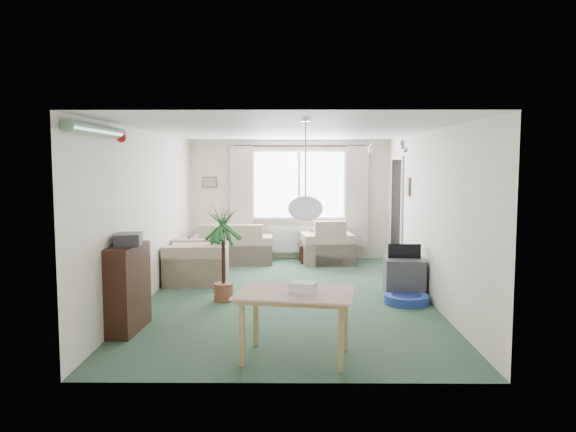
{
  "coord_description": "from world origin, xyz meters",
  "views": [
    {
      "loc": [
        0.06,
        -8.07,
        1.96
      ],
      "look_at": [
        0.0,
        0.3,
        1.15
      ],
      "focal_mm": 35.0,
      "sensor_mm": 36.0,
      "label": 1
    }
  ],
  "objects_px": {
    "bookshelf": "(128,288)",
    "tv_cube": "(404,277)",
    "armchair_left": "(197,253)",
    "armchair_corner": "(327,241)",
    "houseplant": "(223,253)",
    "pet_bed": "(406,299)",
    "coffee_table": "(319,253)",
    "sofa": "(233,243)",
    "dining_table": "(296,326)"
  },
  "relations": [
    {
      "from": "armchair_corner",
      "to": "armchair_left",
      "type": "xyz_separation_m",
      "value": [
        -2.23,
        -1.73,
        0.04
      ]
    },
    {
      "from": "sofa",
      "to": "coffee_table",
      "type": "distance_m",
      "value": 1.7
    },
    {
      "from": "armchair_corner",
      "to": "pet_bed",
      "type": "bearing_deg",
      "value": 99.26
    },
    {
      "from": "coffee_table",
      "to": "dining_table",
      "type": "distance_m",
      "value": 5.37
    },
    {
      "from": "sofa",
      "to": "houseplant",
      "type": "distance_m",
      "value": 3.06
    },
    {
      "from": "dining_table",
      "to": "pet_bed",
      "type": "distance_m",
      "value": 2.68
    },
    {
      "from": "coffee_table",
      "to": "bookshelf",
      "type": "xyz_separation_m",
      "value": [
        -2.42,
        -4.45,
        0.32
      ]
    },
    {
      "from": "sofa",
      "to": "tv_cube",
      "type": "distance_m",
      "value": 3.91
    },
    {
      "from": "tv_cube",
      "to": "armchair_left",
      "type": "bearing_deg",
      "value": 167.44
    },
    {
      "from": "armchair_left",
      "to": "coffee_table",
      "type": "bearing_deg",
      "value": 126.03
    },
    {
      "from": "coffee_table",
      "to": "pet_bed",
      "type": "height_order",
      "value": "coffee_table"
    },
    {
      "from": "armchair_left",
      "to": "tv_cube",
      "type": "bearing_deg",
      "value": 69.02
    },
    {
      "from": "armchair_corner",
      "to": "bookshelf",
      "type": "distance_m",
      "value": 5.12
    },
    {
      "from": "bookshelf",
      "to": "houseplant",
      "type": "bearing_deg",
      "value": 60.28
    },
    {
      "from": "armchair_left",
      "to": "pet_bed",
      "type": "height_order",
      "value": "armchair_left"
    },
    {
      "from": "armchair_left",
      "to": "tv_cube",
      "type": "height_order",
      "value": "armchair_left"
    },
    {
      "from": "armchair_left",
      "to": "tv_cube",
      "type": "xyz_separation_m",
      "value": [
        3.2,
        -0.97,
        -0.19
      ]
    },
    {
      "from": "armchair_corner",
      "to": "bookshelf",
      "type": "relative_size",
      "value": 0.95
    },
    {
      "from": "bookshelf",
      "to": "pet_bed",
      "type": "bearing_deg",
      "value": 23.87
    },
    {
      "from": "armchair_left",
      "to": "dining_table",
      "type": "relative_size",
      "value": 1.0
    },
    {
      "from": "sofa",
      "to": "dining_table",
      "type": "height_order",
      "value": "sofa"
    },
    {
      "from": "bookshelf",
      "to": "houseplant",
      "type": "height_order",
      "value": "houseplant"
    },
    {
      "from": "armchair_corner",
      "to": "bookshelf",
      "type": "height_order",
      "value": "bookshelf"
    },
    {
      "from": "sofa",
      "to": "bookshelf",
      "type": "bearing_deg",
      "value": 78.6
    },
    {
      "from": "pet_bed",
      "to": "sofa",
      "type": "bearing_deg",
      "value": 130.83
    },
    {
      "from": "bookshelf",
      "to": "sofa",
      "type": "bearing_deg",
      "value": 84.46
    },
    {
      "from": "dining_table",
      "to": "tv_cube",
      "type": "relative_size",
      "value": 1.71
    },
    {
      "from": "armchair_corner",
      "to": "houseplant",
      "type": "bearing_deg",
      "value": 54.57
    },
    {
      "from": "armchair_corner",
      "to": "pet_bed",
      "type": "xyz_separation_m",
      "value": [
        0.92,
        -3.16,
        -0.36
      ]
    },
    {
      "from": "armchair_corner",
      "to": "houseplant",
      "type": "relative_size",
      "value": 0.7
    },
    {
      "from": "armchair_left",
      "to": "tv_cube",
      "type": "relative_size",
      "value": 1.71
    },
    {
      "from": "dining_table",
      "to": "houseplant",
      "type": "bearing_deg",
      "value": 113.53
    },
    {
      "from": "pet_bed",
      "to": "coffee_table",
      "type": "bearing_deg",
      "value": 108.52
    },
    {
      "from": "bookshelf",
      "to": "tv_cube",
      "type": "height_order",
      "value": "bookshelf"
    },
    {
      "from": "armchair_left",
      "to": "houseplant",
      "type": "bearing_deg",
      "value": 20.68
    },
    {
      "from": "houseplant",
      "to": "tv_cube",
      "type": "distance_m",
      "value": 2.65
    },
    {
      "from": "houseplant",
      "to": "dining_table",
      "type": "bearing_deg",
      "value": -66.47
    },
    {
      "from": "armchair_left",
      "to": "bookshelf",
      "type": "relative_size",
      "value": 1.05
    },
    {
      "from": "armchair_left",
      "to": "bookshelf",
      "type": "xyz_separation_m",
      "value": [
        -0.34,
        -2.69,
        0.03
      ]
    },
    {
      "from": "armchair_left",
      "to": "sofa",
      "type": "bearing_deg",
      "value": 163.05
    },
    {
      "from": "tv_cube",
      "to": "pet_bed",
      "type": "distance_m",
      "value": 0.51
    },
    {
      "from": "houseplant",
      "to": "armchair_corner",
      "type": "bearing_deg",
      "value": 61.55
    },
    {
      "from": "bookshelf",
      "to": "dining_table",
      "type": "distance_m",
      "value": 2.14
    },
    {
      "from": "sofa",
      "to": "armchair_left",
      "type": "height_order",
      "value": "armchair_left"
    },
    {
      "from": "bookshelf",
      "to": "coffee_table",
      "type": "bearing_deg",
      "value": 65.33
    },
    {
      "from": "armchair_corner",
      "to": "dining_table",
      "type": "bearing_deg",
      "value": 76.25
    },
    {
      "from": "pet_bed",
      "to": "dining_table",
      "type": "bearing_deg",
      "value": -125.59
    },
    {
      "from": "sofa",
      "to": "coffee_table",
      "type": "bearing_deg",
      "value": 178.05
    },
    {
      "from": "tv_cube",
      "to": "pet_bed",
      "type": "height_order",
      "value": "tv_cube"
    },
    {
      "from": "armchair_corner",
      "to": "tv_cube",
      "type": "bearing_deg",
      "value": 102.75
    }
  ]
}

